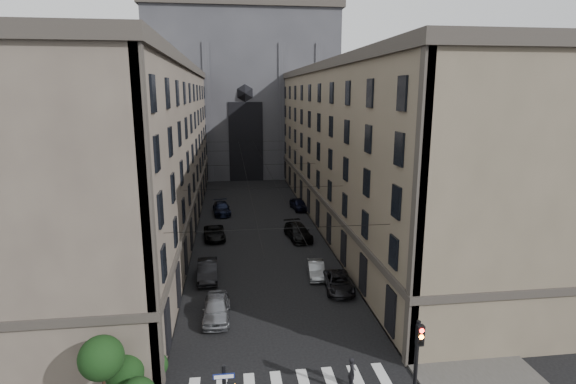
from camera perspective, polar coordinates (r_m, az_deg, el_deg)
name	(u,v)px	position (r m, az deg, el deg)	size (l,w,h in m)	color
sidewalk_left	(167,227)	(55.01, -15.07, -4.36)	(7.00, 80.00, 0.15)	#383533
sidewalk_right	(341,221)	(56.14, 6.72, -3.66)	(7.00, 80.00, 0.15)	#383533
building_left	(136,150)	(53.62, -18.76, 5.12)	(13.60, 60.60, 18.85)	#51473E
building_right	(367,146)	(55.10, 9.95, 5.78)	(13.60, 60.60, 18.85)	brown
gothic_tower	(243,81)	(91.24, -5.78, 13.84)	(35.00, 23.00, 58.00)	#2D2D33
traffic_light_right	(417,359)	(23.58, 16.07, -19.67)	(0.34, 0.50, 5.20)	black
shrub_cluster	(122,371)	(25.99, -20.33, -20.56)	(3.90, 4.40, 3.90)	black
tram_wires	(255,166)	(52.61, -4.15, 3.31)	(14.00, 60.00, 0.43)	black
car_left_near	(216,308)	(33.03, -9.08, -14.38)	(1.88, 4.68, 1.59)	gray
car_left_midnear	(208,270)	(39.54, -10.18, -9.77)	(1.66, 4.76, 1.57)	black
car_left_midfar	(214,233)	(49.75, -9.33, -5.17)	(2.20, 4.76, 1.32)	black
car_left_far	(222,208)	(59.67, -8.43, -2.06)	(2.11, 5.19, 1.50)	black
car_right_near	(316,269)	(39.60, 3.58, -9.77)	(1.37, 3.92, 1.29)	gray
car_right_midnear	(338,283)	(37.18, 6.42, -11.36)	(2.15, 4.66, 1.30)	black
car_right_midfar	(298,232)	(49.14, 1.27, -5.07)	(2.21, 5.44, 1.58)	black
car_right_far	(299,204)	(61.15, 1.37, -1.56)	(1.80, 4.46, 1.52)	black
pedestrian	(352,372)	(26.46, 8.11, -21.66)	(0.62, 0.41, 1.69)	black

